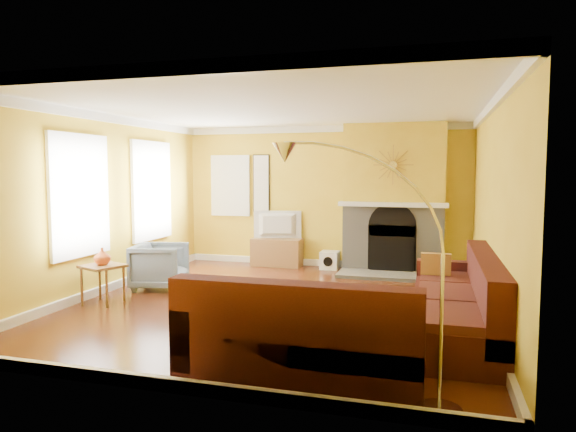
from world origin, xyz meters
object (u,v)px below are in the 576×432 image
(armchair, at_px, (160,266))
(side_table, at_px, (103,284))
(arc_lamp, at_px, (367,278))
(sectional_sofa, at_px, (361,295))
(media_console, at_px, (277,252))
(coffee_table, at_px, (299,308))

(armchair, height_order, side_table, armchair)
(side_table, height_order, arc_lamp, arc_lamp)
(sectional_sofa, height_order, armchair, sectional_sofa)
(side_table, bearing_deg, media_console, 66.38)
(coffee_table, bearing_deg, side_table, 177.11)
(side_table, xyz_separation_m, arc_lamp, (3.92, -2.16, 0.75))
(sectional_sofa, height_order, arc_lamp, arc_lamp)
(sectional_sofa, xyz_separation_m, arc_lamp, (0.29, -1.81, 0.58))
(sectional_sofa, distance_m, armchair, 3.61)
(armchair, relative_size, arc_lamp, 0.38)
(sectional_sofa, distance_m, side_table, 3.65)
(armchair, distance_m, arc_lamp, 4.87)
(sectional_sofa, relative_size, armchair, 4.36)
(coffee_table, relative_size, media_console, 0.96)
(media_console, bearing_deg, arc_lamp, -66.41)
(armchair, bearing_deg, side_table, 151.14)
(coffee_table, bearing_deg, sectional_sofa, -15.18)
(sectional_sofa, xyz_separation_m, coffee_table, (-0.78, 0.21, -0.27))
(media_console, distance_m, side_table, 3.71)
(side_table, bearing_deg, sectional_sofa, -5.59)
(arc_lamp, bearing_deg, media_console, 113.59)
(media_console, height_order, armchair, armchair)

